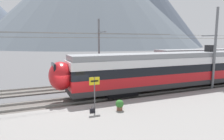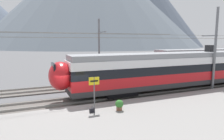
{
  "view_description": "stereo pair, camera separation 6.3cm",
  "coord_description": "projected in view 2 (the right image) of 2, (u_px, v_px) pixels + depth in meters",
  "views": [
    {
      "loc": [
        -2.93,
        -14.74,
        4.99
      ],
      "look_at": [
        4.78,
        3.53,
        2.12
      ],
      "focal_mm": 32.31,
      "sensor_mm": 36.0,
      "label": 1
    },
    {
      "loc": [
        -2.87,
        -14.76,
        4.99
      ],
      "look_at": [
        4.78,
        3.53,
        2.12
      ],
      "focal_mm": 32.31,
      "sensor_mm": 36.0,
      "label": 2
    }
  ],
  "objects": [
    {
      "name": "track_near",
      "position": [
        69.0,
        102.0,
        16.27
      ],
      "size": [
        120.0,
        3.0,
        0.28
      ],
      "color": "#5B5651",
      "rests_on": "ground"
    },
    {
      "name": "train_near_platform",
      "position": [
        179.0,
        69.0,
        20.18
      ],
      "size": [
        24.85,
        2.89,
        4.27
      ],
      "color": "#2D2D30",
      "rests_on": "track_near"
    },
    {
      "name": "ground_plane",
      "position": [
        72.0,
        107.0,
        15.29
      ],
      "size": [
        400.0,
        400.0,
        0.0
      ],
      "primitive_type": "plane",
      "color": "#565659"
    },
    {
      "name": "platform_sign",
      "position": [
        94.0,
        86.0,
        13.25
      ],
      "size": [
        0.7,
        0.08,
        2.23
      ],
      "color": "#59595B",
      "rests_on": "platform_slab"
    },
    {
      "name": "handbag_near_sign",
      "position": [
        92.0,
        110.0,
        13.03
      ],
      "size": [
        0.32,
        0.18,
        0.4
      ],
      "color": "black",
      "rests_on": "platform_slab"
    },
    {
      "name": "platform_slab",
      "position": [
        91.0,
        132.0,
        10.65
      ],
      "size": [
        120.0,
        8.21,
        0.4
      ],
      "primitive_type": "cube",
      "color": "gray",
      "rests_on": "ground"
    },
    {
      "name": "train_far_track",
      "position": [
        220.0,
        60.0,
        29.45
      ],
      "size": [
        24.22,
        2.91,
        4.27
      ],
      "color": "#2D2D30",
      "rests_on": "track_far"
    },
    {
      "name": "potted_plant_platform_edge",
      "position": [
        119.0,
        104.0,
        13.39
      ],
      "size": [
        0.55,
        0.55,
        0.72
      ],
      "color": "brown",
      "rests_on": "platform_slab"
    },
    {
      "name": "catenary_mast_mid",
      "position": [
        214.0,
        49.0,
        19.7
      ],
      "size": [
        41.04,
        1.86,
        8.18
      ],
      "color": "slate",
      "rests_on": "ground"
    },
    {
      "name": "catenary_mast_far_side",
      "position": [
        100.0,
        49.0,
        24.19
      ],
      "size": [
        41.04,
        2.49,
        7.59
      ],
      "color": "slate",
      "rests_on": "ground"
    },
    {
      "name": "track_far",
      "position": [
        60.0,
        89.0,
        20.95
      ],
      "size": [
        120.0,
        3.0,
        0.28
      ],
      "color": "#5B5651",
      "rests_on": "ground"
    }
  ]
}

